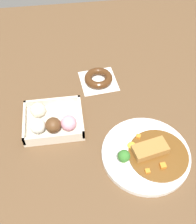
# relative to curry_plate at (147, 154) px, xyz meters

# --- Properties ---
(ground_plane) EXTENTS (1.60, 1.60, 0.00)m
(ground_plane) POSITION_rel_curry_plate_xyz_m (-0.13, 0.15, -0.01)
(ground_plane) COLOR brown
(curry_plate) EXTENTS (0.28, 0.28, 0.07)m
(curry_plate) POSITION_rel_curry_plate_xyz_m (0.00, 0.00, 0.00)
(curry_plate) COLOR white
(curry_plate) RESTS_ON ground_plane
(donut_box) EXTENTS (0.20, 0.17, 0.06)m
(donut_box) POSITION_rel_curry_plate_xyz_m (-0.29, 0.16, 0.01)
(donut_box) COLOR beige
(donut_box) RESTS_ON ground_plane
(chocolate_ring_donut) EXTENTS (0.15, 0.15, 0.03)m
(chocolate_ring_donut) POSITION_rel_curry_plate_xyz_m (-0.10, 0.35, 0.00)
(chocolate_ring_donut) COLOR white
(chocolate_ring_donut) RESTS_ON ground_plane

